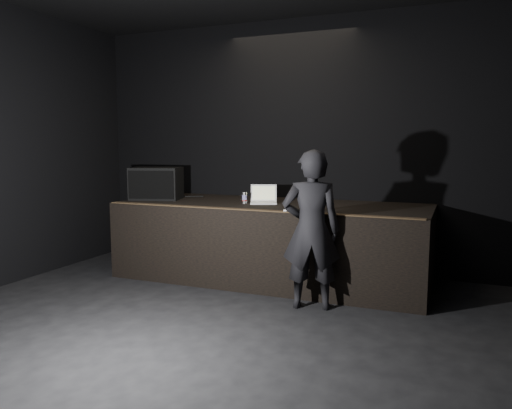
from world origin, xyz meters
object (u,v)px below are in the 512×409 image
at_px(laptop, 264,198).
at_px(person, 311,230).
at_px(beer_can, 245,198).
at_px(stage_riser, 272,241).
at_px(stage_monitor, 156,183).

height_order(laptop, person, person).
bearing_deg(beer_can, person, -35.16).
distance_m(stage_riser, person, 1.30).
bearing_deg(laptop, person, -66.89).
height_order(stage_riser, stage_monitor, stage_monitor).
distance_m(beer_can, person, 1.39).
xyz_separation_m(stage_monitor, person, (2.48, -0.80, -0.36)).
height_order(stage_monitor, beer_can, stage_monitor).
height_order(stage_riser, laptop, laptop).
relative_size(stage_riser, beer_can, 26.47).
height_order(stage_riser, beer_can, beer_can).
distance_m(stage_riser, beer_can, 0.68).
relative_size(laptop, beer_can, 2.84).
distance_m(stage_monitor, laptop, 1.57).
bearing_deg(beer_can, stage_monitor, 179.70).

